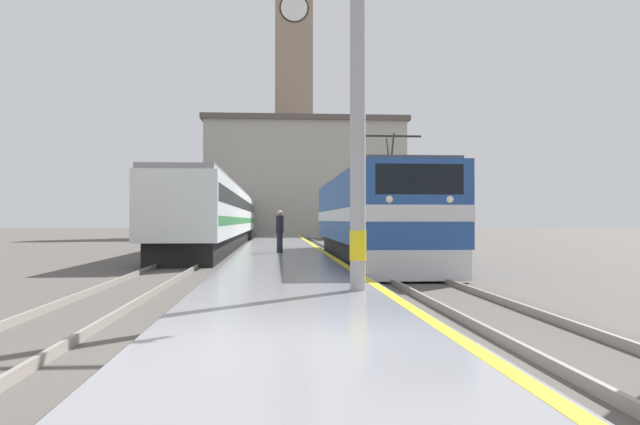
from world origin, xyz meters
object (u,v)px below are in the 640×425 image
(catenary_mast, at_px, (360,88))
(clock_tower, at_px, (293,87))
(locomotive_train, at_px, (371,217))
(passenger_train, at_px, (220,216))
(person_on_platform, at_px, (280,230))

(catenary_mast, height_order, clock_tower, clock_tower)
(locomotive_train, relative_size, clock_tower, 0.53)
(passenger_train, distance_m, person_on_platform, 12.67)
(locomotive_train, relative_size, passenger_train, 0.46)
(passenger_train, height_order, clock_tower, clock_tower)
(passenger_train, relative_size, person_on_platform, 19.53)
(person_on_platform, relative_size, clock_tower, 0.06)
(locomotive_train, distance_m, person_on_platform, 4.53)
(person_on_platform, bearing_deg, clock_tower, 87.49)
(person_on_platform, bearing_deg, catenary_mast, -84.08)
(locomotive_train, distance_m, catenary_mast, 12.12)
(clock_tower, bearing_deg, passenger_train, -100.17)
(clock_tower, bearing_deg, locomotive_train, -87.89)
(passenger_train, xyz_separation_m, person_on_platform, (3.58, -12.13, -0.71))
(clock_tower, bearing_deg, catenary_mast, -90.36)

